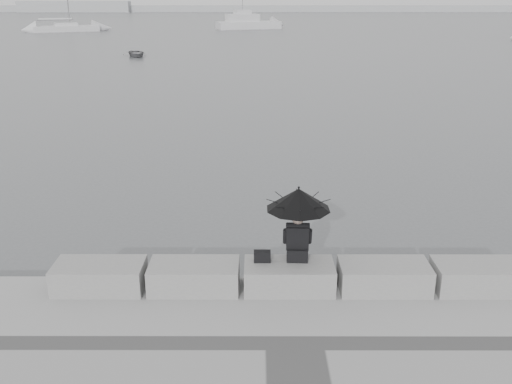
{
  "coord_description": "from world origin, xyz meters",
  "views": [
    {
      "loc": [
        -0.57,
        -9.56,
        5.59
      ],
      "look_at": [
        -0.6,
        3.0,
        1.14
      ],
      "focal_mm": 40.0,
      "sensor_mm": 36.0,
      "label": 1
    }
  ],
  "objects_px": {
    "seated_person": "(298,208)",
    "sailboat_left": "(66,28)",
    "motor_cruiser": "(249,23)",
    "dinghy": "(136,53)"
  },
  "relations": [
    {
      "from": "motor_cruiser",
      "to": "dinghy",
      "type": "relative_size",
      "value": 3.22
    },
    {
      "from": "sailboat_left",
      "to": "dinghy",
      "type": "relative_size",
      "value": 4.12
    },
    {
      "from": "seated_person",
      "to": "sailboat_left",
      "type": "height_order",
      "value": "sailboat_left"
    },
    {
      "from": "sailboat_left",
      "to": "seated_person",
      "type": "bearing_deg",
      "value": -92.44
    },
    {
      "from": "dinghy",
      "to": "motor_cruiser",
      "type": "bearing_deg",
      "value": 54.44
    },
    {
      "from": "sailboat_left",
      "to": "dinghy",
      "type": "bearing_deg",
      "value": -85.98
    },
    {
      "from": "seated_person",
      "to": "motor_cruiser",
      "type": "distance_m",
      "value": 81.24
    },
    {
      "from": "motor_cruiser",
      "to": "sailboat_left",
      "type": "bearing_deg",
      "value": 173.2
    },
    {
      "from": "seated_person",
      "to": "motor_cruiser",
      "type": "xyz_separation_m",
      "value": [
        -2.02,
        81.21,
        -1.11
      ]
    },
    {
      "from": "motor_cruiser",
      "to": "seated_person",
      "type": "bearing_deg",
      "value": -108.37
    }
  ]
}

